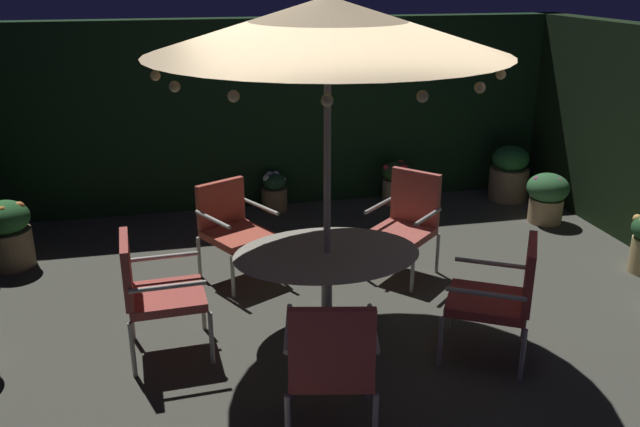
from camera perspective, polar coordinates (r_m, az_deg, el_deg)
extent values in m
cube|color=#46463C|center=(5.75, 2.48, -9.71)|extent=(7.48, 7.06, 0.02)
cube|color=black|center=(8.46, -3.43, 8.56)|extent=(7.48, 0.30, 2.31)
cylinder|color=#B4B1AB|center=(5.70, 0.57, -9.64)|extent=(0.62, 0.62, 0.03)
cylinder|color=#B4B1AB|center=(5.55, 0.58, -6.76)|extent=(0.09, 0.09, 0.67)
ellipsoid|color=#B2AD9B|center=(5.40, 0.59, -3.44)|extent=(1.52, 1.15, 0.03)
cylinder|color=#B5AEA3|center=(5.22, 0.62, 1.77)|extent=(0.06, 0.06, 2.41)
cone|color=#D2B483|center=(4.96, 0.67, 15.77)|extent=(2.67, 2.67, 0.41)
sphere|color=#F9DB8C|center=(5.44, 13.61, 12.32)|extent=(0.07, 0.07, 0.07)
sphere|color=#F9DB8C|center=(5.84, 10.42, 13.05)|extent=(0.07, 0.07, 0.07)
sphere|color=#F9DB8C|center=(6.14, 5.18, 13.63)|extent=(0.07, 0.07, 0.07)
sphere|color=#F9DB8C|center=(6.22, 0.66, 13.79)|extent=(0.07, 0.07, 0.07)
sphere|color=#F9DB8C|center=(6.12, -4.56, 13.62)|extent=(0.07, 0.07, 0.07)
sphere|color=#F9DB8C|center=(5.87, -8.73, 13.18)|extent=(0.07, 0.07, 0.07)
sphere|color=#F9DB8C|center=(5.41, -12.45, 12.37)|extent=(0.07, 0.07, 0.07)
sphere|color=#F9DB8C|center=(4.82, -13.88, 11.35)|extent=(0.07, 0.07, 0.07)
sphere|color=#F9DB8C|center=(4.34, -12.30, 10.54)|extent=(0.07, 0.07, 0.07)
sphere|color=#F9DB8C|center=(3.94, -7.39, 9.91)|extent=(0.07, 0.07, 0.07)
sphere|color=#F9DB8C|center=(3.78, 0.61, 9.63)|extent=(0.07, 0.07, 0.07)
sphere|color=#F9DB8C|center=(3.95, 8.74, 9.85)|extent=(0.07, 0.07, 0.07)
sphere|color=#F9DB8C|center=(4.32, 13.49, 10.42)|extent=(0.07, 0.07, 0.07)
sphere|color=#F9DB8C|center=(4.91, 15.18, 11.39)|extent=(0.07, 0.07, 0.07)
cylinder|color=#B7B7A8|center=(6.45, -3.46, -4.05)|extent=(0.04, 0.04, 0.42)
cylinder|color=#B7B7A8|center=(6.17, -7.45, -5.38)|extent=(0.04, 0.04, 0.42)
cylinder|color=#B7B7A8|center=(6.89, -6.43, -2.53)|extent=(0.04, 0.04, 0.42)
cylinder|color=#B7B7A8|center=(6.62, -10.28, -3.69)|extent=(0.04, 0.04, 0.42)
cube|color=#C65440|center=(6.43, -7.00, -1.89)|extent=(0.74, 0.75, 0.07)
cube|color=#C65440|center=(6.56, -8.47, 0.89)|extent=(0.49, 0.30, 0.44)
cylinder|color=#B7B7A8|center=(6.49, -5.12, 0.61)|extent=(0.30, 0.51, 0.04)
cylinder|color=#B7B7A8|center=(6.21, -9.15, -0.49)|extent=(0.30, 0.51, 0.04)
cylinder|color=#B9B3A6|center=(5.68, -9.95, -7.72)|extent=(0.04, 0.04, 0.44)
cylinder|color=#B9B3A6|center=(5.20, -9.25, -10.49)|extent=(0.04, 0.04, 0.44)
cylinder|color=#B9B3A6|center=(5.67, -15.81, -8.29)|extent=(0.04, 0.04, 0.44)
cylinder|color=#B9B3A6|center=(5.19, -15.70, -11.13)|extent=(0.04, 0.04, 0.44)
cube|color=#B74D44|center=(5.31, -12.89, -6.94)|extent=(0.59, 0.57, 0.07)
cube|color=#B74D44|center=(5.19, -16.17, -4.56)|extent=(0.09, 0.53, 0.47)
cylinder|color=#B9B3A6|center=(5.47, -13.26, -3.63)|extent=(0.55, 0.07, 0.04)
cylinder|color=#B9B3A6|center=(4.96, -12.88, -6.12)|extent=(0.55, 0.07, 0.04)
cylinder|color=#BBAEA6|center=(4.76, -2.50, -13.30)|extent=(0.04, 0.04, 0.45)
cylinder|color=#BBAEA6|center=(4.77, 4.08, -13.25)|extent=(0.04, 0.04, 0.45)
cylinder|color=#BBAEA6|center=(4.27, -2.77, -17.75)|extent=(0.04, 0.04, 0.45)
cylinder|color=#BBAEA6|center=(4.29, 4.72, -17.68)|extent=(0.04, 0.04, 0.45)
cube|color=#BD4842|center=(4.36, 0.90, -12.61)|extent=(0.64, 0.68, 0.07)
cube|color=#BD4842|center=(3.97, 1.02, -11.37)|extent=(0.51, 0.17, 0.50)
cylinder|color=#BBAEA6|center=(4.23, -2.74, -9.72)|extent=(0.16, 0.57, 0.04)
cylinder|color=#BBAEA6|center=(4.25, 4.57, -9.67)|extent=(0.16, 0.57, 0.04)
cylinder|color=#B7B3A7|center=(5.20, 10.22, -10.72)|extent=(0.04, 0.04, 0.42)
cylinder|color=#B7B3A7|center=(5.68, 11.01, -7.94)|extent=(0.04, 0.04, 0.42)
cylinder|color=#B7B3A7|center=(5.18, 16.91, -11.46)|extent=(0.04, 0.04, 0.42)
cylinder|color=#B7B3A7|center=(5.67, 17.08, -8.60)|extent=(0.04, 0.04, 0.42)
cube|color=#C0453D|center=(5.31, 14.02, -7.34)|extent=(0.78, 0.76, 0.07)
cube|color=#C0453D|center=(5.19, 17.45, -4.93)|extent=(0.32, 0.49, 0.49)
cylinder|color=#B7B3A7|center=(4.97, 13.97, -6.68)|extent=(0.51, 0.32, 0.04)
cylinder|color=#B7B3A7|center=(5.47, 14.43, -4.15)|extent=(0.51, 0.32, 0.04)
cylinder|color=#B2B1A7|center=(6.28, 7.90, -4.96)|extent=(0.04, 0.04, 0.41)
cylinder|color=#B2B1A7|center=(6.51, 3.72, -3.85)|extent=(0.04, 0.04, 0.41)
cylinder|color=#B2B1A7|center=(6.71, 9.99, -3.37)|extent=(0.04, 0.04, 0.41)
cylinder|color=#B2B1A7|center=(6.93, 6.01, -2.38)|extent=(0.04, 0.04, 0.41)
cube|color=#B6564A|center=(6.51, 6.99, -1.67)|extent=(0.74, 0.74, 0.07)
cube|color=#B6564A|center=(6.62, 8.14, 1.41)|extent=(0.39, 0.42, 0.53)
cylinder|color=#B2B1A7|center=(6.32, 9.21, -0.25)|extent=(0.40, 0.37, 0.04)
cylinder|color=#B2B1A7|center=(6.55, 5.02, 0.68)|extent=(0.40, 0.37, 0.04)
cylinder|color=#887156|center=(9.08, 15.77, 2.48)|extent=(0.50, 0.50, 0.42)
ellipsoid|color=#296C33|center=(8.99, 15.97, 4.53)|extent=(0.47, 0.47, 0.33)
sphere|color=#AF2984|center=(9.04, 16.92, 4.90)|extent=(0.11, 0.11, 0.11)
sphere|color=#B84575|center=(9.03, 15.14, 4.99)|extent=(0.11, 0.11, 0.11)
sphere|color=#A83386|center=(8.88, 16.15, 4.38)|extent=(0.10, 0.10, 0.10)
cylinder|color=olive|center=(8.37, -3.91, 1.24)|extent=(0.32, 0.32, 0.29)
ellipsoid|color=#1F472B|center=(8.30, -3.95, 2.70)|extent=(0.29, 0.29, 0.20)
sphere|color=silver|center=(8.28, -3.14, 2.92)|extent=(0.06, 0.06, 0.06)
sphere|color=silver|center=(8.37, -3.82, 3.34)|extent=(0.10, 0.10, 0.10)
sphere|color=silver|center=(8.32, -4.32, 3.26)|extent=(0.10, 0.10, 0.10)
sphere|color=silver|center=(8.24, -4.62, 3.01)|extent=(0.08, 0.08, 0.08)
sphere|color=silver|center=(8.21, -4.01, 2.59)|extent=(0.11, 0.11, 0.11)
sphere|color=beige|center=(8.24, -3.60, 2.74)|extent=(0.10, 0.10, 0.10)
cylinder|color=tan|center=(8.64, 6.43, 1.90)|extent=(0.33, 0.33, 0.32)
ellipsoid|color=#2C5723|center=(8.56, 6.50, 3.55)|extent=(0.36, 0.36, 0.25)
sphere|color=red|center=(8.58, 7.32, 3.64)|extent=(0.07, 0.07, 0.07)
sphere|color=red|center=(8.65, 6.90, 4.30)|extent=(0.09, 0.09, 0.09)
sphere|color=red|center=(8.66, 5.96, 3.86)|extent=(0.08, 0.08, 0.08)
sphere|color=#C32E3F|center=(8.47, 5.68, 3.94)|extent=(0.08, 0.08, 0.08)
sphere|color=#CB3D38|center=(8.42, 6.33, 3.38)|extent=(0.08, 0.08, 0.08)
sphere|color=red|center=(8.43, 7.19, 3.86)|extent=(0.10, 0.10, 0.10)
sphere|color=#F8C259|center=(7.31, 25.46, -0.39)|extent=(0.09, 0.09, 0.09)
cylinder|color=#826E4E|center=(7.45, -24.98, -2.71)|extent=(0.47, 0.47, 0.39)
ellipsoid|color=#2A642F|center=(7.34, -25.35, -0.33)|extent=(0.49, 0.49, 0.34)
sphere|color=#F28E42|center=(7.29, -24.30, 0.53)|extent=(0.11, 0.11, 0.11)
sphere|color=orange|center=(7.44, -25.31, 0.30)|extent=(0.09, 0.09, 0.09)
sphere|color=orange|center=(7.19, -25.49, 0.27)|extent=(0.08, 0.08, 0.08)
cylinder|color=tan|center=(8.40, 18.67, 0.28)|extent=(0.39, 0.39, 0.29)
ellipsoid|color=#346B39|center=(8.31, 18.89, 2.09)|extent=(0.49, 0.49, 0.34)
sphere|color=#A93B7A|center=(8.34, 19.73, 2.31)|extent=(0.10, 0.10, 0.10)
sphere|color=#A5308E|center=(8.49, 18.85, 2.92)|extent=(0.08, 0.08, 0.08)
sphere|color=#A84479|center=(8.39, 18.08, 2.37)|extent=(0.10, 0.10, 0.10)
sphere|color=#B93382|center=(8.22, 18.01, 2.75)|extent=(0.07, 0.07, 0.07)
sphere|color=#B2467D|center=(8.18, 18.77, 2.09)|extent=(0.11, 0.11, 0.11)
sphere|color=#B84183|center=(8.23, 19.70, 2.61)|extent=(0.08, 0.08, 0.08)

